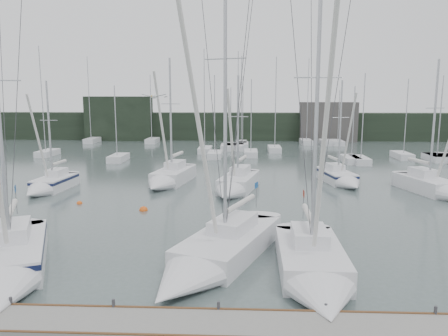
# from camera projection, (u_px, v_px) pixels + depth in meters

# --- Properties ---
(ground) EXTENTS (160.00, 160.00, 0.00)m
(ground) POSITION_uv_depth(u_px,v_px,m) (181.00, 274.00, 20.56)
(ground) COLOR #475754
(ground) RESTS_ON ground
(dock) EXTENTS (24.00, 2.00, 0.40)m
(dock) POSITION_uv_depth(u_px,v_px,m) (161.00, 326.00, 15.60)
(dock) COLOR slate
(dock) RESTS_ON ground
(far_treeline) EXTENTS (90.00, 4.00, 5.00)m
(far_treeline) POSITION_uv_depth(u_px,v_px,m) (228.00, 126.00, 81.21)
(far_treeline) COLOR black
(far_treeline) RESTS_ON ground
(far_building_left) EXTENTS (12.00, 3.00, 8.00)m
(far_building_left) POSITION_uv_depth(u_px,v_px,m) (119.00, 119.00, 79.88)
(far_building_left) COLOR black
(far_building_left) RESTS_ON ground
(far_building_right) EXTENTS (10.00, 3.00, 7.00)m
(far_building_right) POSITION_uv_depth(u_px,v_px,m) (328.00, 122.00, 78.26)
(far_building_right) COLOR #45423F
(far_building_right) RESTS_ON ground
(mast_forest) EXTENTS (54.99, 26.04, 14.79)m
(mast_forest) POSITION_uv_depth(u_px,v_px,m) (271.00, 149.00, 63.64)
(mast_forest) COLOR silver
(mast_forest) RESTS_ON ground
(sailboat_near_left) EXTENTS (6.62, 10.31, 15.22)m
(sailboat_near_left) POSITION_uv_depth(u_px,v_px,m) (7.00, 267.00, 19.84)
(sailboat_near_left) COLOR silver
(sailboat_near_left) RESTS_ON ground
(sailboat_near_center) EXTENTS (7.01, 11.37, 17.14)m
(sailboat_near_center) POSITION_uv_depth(u_px,v_px,m) (209.00, 259.00, 20.96)
(sailboat_near_center) COLOR silver
(sailboat_near_center) RESTS_ON ground
(sailboat_near_right) EXTENTS (3.17, 9.42, 15.44)m
(sailboat_near_right) POSITION_uv_depth(u_px,v_px,m) (316.00, 274.00, 19.20)
(sailboat_near_right) COLOR silver
(sailboat_near_right) RESTS_ON ground
(sailboat_mid_a) EXTENTS (2.87, 7.06, 10.26)m
(sailboat_mid_a) POSITION_uv_depth(u_px,v_px,m) (48.00, 186.00, 37.86)
(sailboat_mid_a) COLOR silver
(sailboat_mid_a) RESTS_ON ground
(sailboat_mid_b) EXTENTS (4.18, 8.93, 12.51)m
(sailboat_mid_b) POSITION_uv_depth(u_px,v_px,m) (167.00, 179.00, 40.53)
(sailboat_mid_b) COLOR silver
(sailboat_mid_b) RESTS_ON ground
(sailboat_mid_c) EXTENTS (4.37, 8.63, 10.77)m
(sailboat_mid_c) POSITION_uv_depth(u_px,v_px,m) (235.00, 186.00, 37.34)
(sailboat_mid_c) COLOR silver
(sailboat_mid_c) RESTS_ON ground
(sailboat_mid_d) EXTENTS (3.58, 7.60, 10.42)m
(sailboat_mid_d) POSITION_uv_depth(u_px,v_px,m) (342.00, 179.00, 40.93)
(sailboat_mid_d) COLOR silver
(sailboat_mid_d) RESTS_ON ground
(sailboat_mid_e) EXTENTS (4.62, 8.58, 12.08)m
(sailboat_mid_e) POSITION_uv_depth(u_px,v_px,m) (438.00, 189.00, 36.48)
(sailboat_mid_e) COLOR silver
(sailboat_mid_e) RESTS_ON ground
(buoy_a) EXTENTS (0.63, 0.63, 0.63)m
(buoy_a) POSITION_uv_depth(u_px,v_px,m) (144.00, 210.00, 31.87)
(buoy_a) COLOR #DB5213
(buoy_a) RESTS_ON ground
(buoy_c) EXTENTS (0.45, 0.45, 0.45)m
(buoy_c) POSITION_uv_depth(u_px,v_px,m) (79.00, 204.00, 33.83)
(buoy_c) COLOR #DB5213
(buoy_c) RESTS_ON ground
(seagull) EXTENTS (1.06, 0.51, 0.21)m
(seagull) POSITION_uv_depth(u_px,v_px,m) (154.00, 96.00, 17.90)
(seagull) COLOR silver
(seagull) RESTS_ON ground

